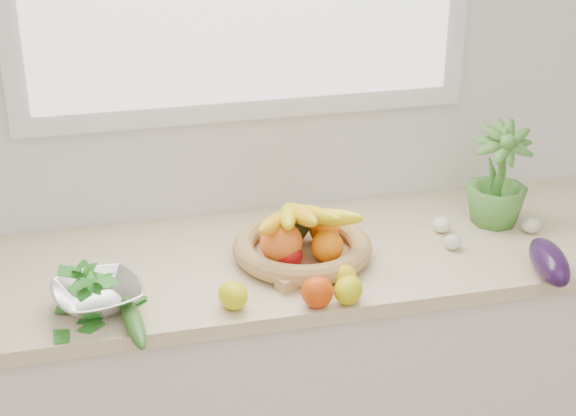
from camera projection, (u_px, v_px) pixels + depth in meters
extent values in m
cube|color=white|center=(244.00, 66.00, 2.48)|extent=(4.50, 0.02, 2.70)
cube|color=silver|center=(270.00, 396.00, 2.61)|extent=(2.20, 0.58, 0.86)
cube|color=beige|center=(269.00, 263.00, 2.42)|extent=(2.24, 0.62, 0.04)
sphere|color=#D73F06|center=(317.00, 292.00, 2.16)|extent=(0.10, 0.10, 0.08)
ellipsoid|color=yellow|center=(233.00, 295.00, 2.15)|extent=(0.09, 0.10, 0.07)
ellipsoid|color=#CEC80B|center=(348.00, 290.00, 2.18)|extent=(0.11, 0.11, 0.07)
ellipsoid|color=yellow|center=(343.00, 275.00, 2.26)|extent=(0.09, 0.08, 0.06)
sphere|color=#AE0D0F|center=(288.00, 256.00, 2.33)|extent=(0.10, 0.10, 0.08)
cube|color=tan|center=(296.00, 280.00, 2.26)|extent=(0.12, 0.08, 0.03)
ellipsoid|color=beige|center=(531.00, 225.00, 2.53)|extent=(0.06, 0.06, 0.05)
ellipsoid|color=white|center=(441.00, 225.00, 2.53)|extent=(0.06, 0.06, 0.05)
ellipsoid|color=white|center=(452.00, 242.00, 2.44)|extent=(0.05, 0.05, 0.04)
ellipsoid|color=#230E34|center=(549.00, 262.00, 2.29)|extent=(0.12, 0.23, 0.09)
ellipsoid|color=#285218|center=(133.00, 322.00, 2.07)|extent=(0.07, 0.24, 0.04)
sphere|color=red|center=(313.00, 302.00, 2.17)|extent=(0.03, 0.03, 0.03)
imported|color=#478932|center=(498.00, 177.00, 2.54)|extent=(0.21, 0.21, 0.32)
cylinder|color=#AA764B|center=(302.00, 255.00, 2.40)|extent=(0.35, 0.35, 0.01)
torus|color=tan|center=(302.00, 247.00, 2.39)|extent=(0.41, 0.41, 0.06)
sphere|color=orange|center=(281.00, 242.00, 2.33)|extent=(0.12, 0.12, 0.11)
sphere|color=orange|center=(327.00, 246.00, 2.34)|extent=(0.10, 0.10, 0.09)
sphere|color=orange|center=(324.00, 230.00, 2.44)|extent=(0.09, 0.09, 0.08)
ellipsoid|color=black|center=(292.00, 224.00, 2.43)|extent=(0.10, 0.10, 0.12)
ellipsoid|color=#FBAC14|center=(276.00, 223.00, 2.33)|extent=(0.17, 0.24, 0.11)
ellipsoid|color=yellow|center=(288.00, 217.00, 2.33)|extent=(0.10, 0.26, 0.11)
ellipsoid|color=yellow|center=(300.00, 214.00, 2.33)|extent=(0.07, 0.26, 0.11)
ellipsoid|color=yellow|center=(311.00, 214.00, 2.35)|extent=(0.14, 0.25, 0.11)
ellipsoid|color=yellow|center=(323.00, 218.00, 2.35)|extent=(0.21, 0.21, 0.11)
cylinder|color=silver|center=(99.00, 308.00, 2.15)|extent=(0.10, 0.10, 0.02)
imported|color=silver|center=(98.00, 296.00, 2.14)|extent=(0.26, 0.26, 0.05)
ellipsoid|color=#1A6922|center=(96.00, 281.00, 2.12)|extent=(0.19, 0.19, 0.07)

